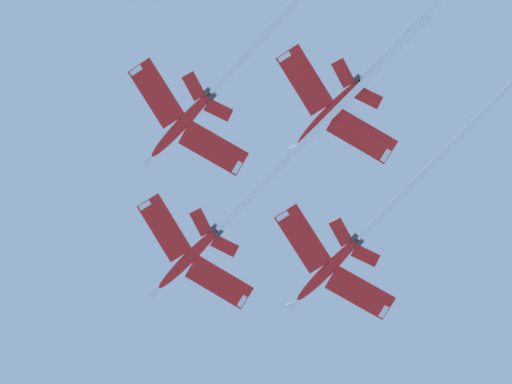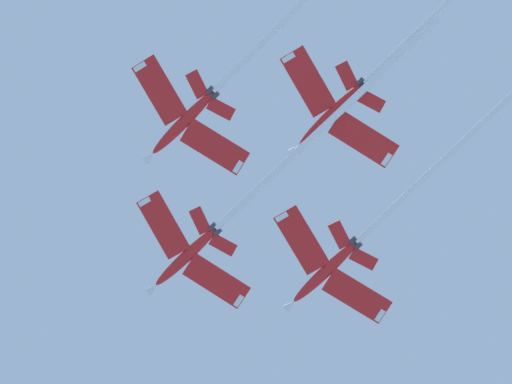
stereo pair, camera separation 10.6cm
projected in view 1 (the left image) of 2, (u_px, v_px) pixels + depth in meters
name	position (u px, v px, depth m)	size (l,w,h in m)	color
jet_lead	(247.00, 200.00, 152.95)	(31.97, 46.63, 12.50)	red
jet_left_wing	(233.00, 69.00, 149.71)	(32.68, 46.58, 12.19)	red
jet_right_wing	(370.00, 227.00, 150.78)	(31.08, 43.29, 11.49)	red
jet_slot	(385.00, 56.00, 148.01)	(32.89, 47.47, 12.71)	red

